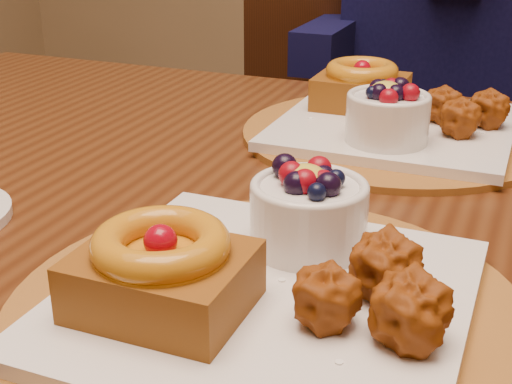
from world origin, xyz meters
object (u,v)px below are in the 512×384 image
at_px(dining_table, 344,271).
at_px(place_setting_near, 265,278).
at_px(place_setting_far, 392,117).
at_px(chair_far, 339,192).

relative_size(dining_table, place_setting_near, 4.21).
xyz_separation_m(place_setting_far, chair_far, (-0.19, 0.47, -0.31)).
bearing_deg(place_setting_far, chair_far, 111.98).
xyz_separation_m(dining_table, place_setting_near, (-0.00, -0.21, 0.10)).
bearing_deg(dining_table, chair_far, 105.74).
height_order(place_setting_far, chair_far, chair_far).
relative_size(place_setting_near, chair_far, 0.45).
bearing_deg(dining_table, place_setting_far, 90.86).
xyz_separation_m(dining_table, place_setting_far, (-0.00, 0.21, 0.10)).
distance_m(dining_table, place_setting_far, 0.24).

